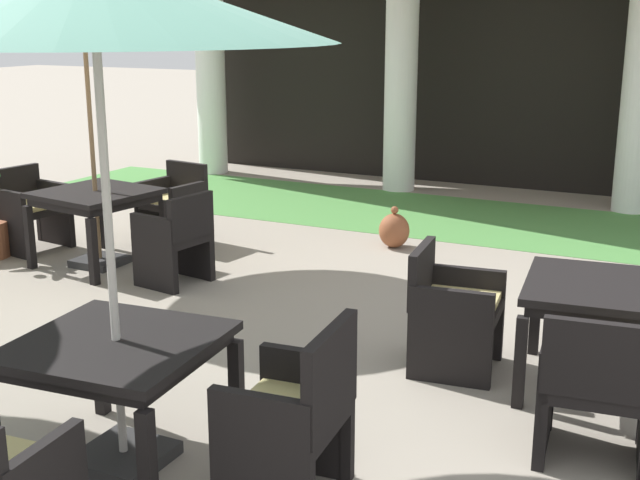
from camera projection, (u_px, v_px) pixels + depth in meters
ground_plane at (148, 476)px, 4.40m from camera, size 60.00×60.00×0.00m
lawn_strip at (480, 220)px, 9.96m from camera, size 12.26×2.31×0.01m
patio_table_near_foreground at (605, 298)px, 5.29m from camera, size 1.09×1.09×0.71m
patio_chair_near_foreground_west at (453, 311)px, 5.66m from camera, size 0.63×0.64×0.85m
patio_chair_near_foreground_south at (597, 389)px, 4.46m from camera, size 0.65×0.62×0.87m
patio_table_mid_left at (96, 201)px, 8.00m from camera, size 1.10×1.10×0.74m
patio_chair_mid_left_east at (176, 240)px, 7.49m from camera, size 0.58×0.61×0.84m
patio_chair_mid_left_west at (29, 210)px, 8.63m from camera, size 0.65×0.70×0.84m
patio_chair_mid_left_north at (174, 205)px, 8.89m from camera, size 0.65×0.63×0.84m
patio_table_far_back at (117, 356)px, 4.37m from camera, size 1.07×1.07×0.71m
patio_umbrella_far_back at (94, 4)px, 3.92m from camera, size 2.34×2.34×2.67m
patio_chair_far_back_east at (293, 420)px, 4.07m from camera, size 0.57×0.66×0.94m
terracotta_urn at (394, 230)px, 8.75m from camera, size 0.32×0.32×0.44m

